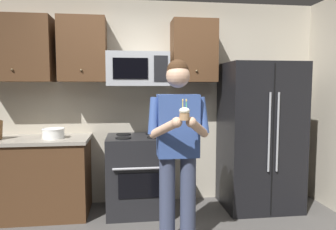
{
  "coord_description": "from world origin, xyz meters",
  "views": [
    {
      "loc": [
        -0.28,
        -2.35,
        1.51
      ],
      "look_at": [
        0.09,
        0.5,
        1.25
      ],
      "focal_mm": 33.4,
      "sensor_mm": 36.0,
      "label": 1
    }
  ],
  "objects_px": {
    "microwave": "(138,69)",
    "bowl_large_white": "(53,133)",
    "oven_range": "(139,174)",
    "cupcake": "(184,113)",
    "person": "(178,142)",
    "refrigerator": "(259,136)"
  },
  "relations": [
    {
      "from": "microwave",
      "to": "bowl_large_white",
      "type": "relative_size",
      "value": 2.95
    },
    {
      "from": "refrigerator",
      "to": "oven_range",
      "type": "bearing_deg",
      "value": 178.5
    },
    {
      "from": "refrigerator",
      "to": "bowl_large_white",
      "type": "xyz_separation_m",
      "value": [
        -2.48,
        0.02,
        0.08
      ]
    },
    {
      "from": "bowl_large_white",
      "to": "cupcake",
      "type": "height_order",
      "value": "cupcake"
    },
    {
      "from": "bowl_large_white",
      "to": "person",
      "type": "distance_m",
      "value": 1.56
    },
    {
      "from": "person",
      "to": "oven_range",
      "type": "bearing_deg",
      "value": 110.89
    },
    {
      "from": "oven_range",
      "to": "microwave",
      "type": "distance_m",
      "value": 1.26
    },
    {
      "from": "refrigerator",
      "to": "person",
      "type": "distance_m",
      "value": 1.44
    },
    {
      "from": "refrigerator",
      "to": "bowl_large_white",
      "type": "distance_m",
      "value": 2.48
    },
    {
      "from": "cupcake",
      "to": "person",
      "type": "bearing_deg",
      "value": 90.0
    },
    {
      "from": "cupcake",
      "to": "refrigerator",
      "type": "bearing_deg",
      "value": 44.96
    },
    {
      "from": "person",
      "to": "cupcake",
      "type": "bearing_deg",
      "value": -90.0
    },
    {
      "from": "microwave",
      "to": "person",
      "type": "relative_size",
      "value": 0.42
    },
    {
      "from": "refrigerator",
      "to": "person",
      "type": "bearing_deg",
      "value": -144.37
    },
    {
      "from": "oven_range",
      "to": "cupcake",
      "type": "height_order",
      "value": "cupcake"
    },
    {
      "from": "bowl_large_white",
      "to": "cupcake",
      "type": "relative_size",
      "value": 1.44
    },
    {
      "from": "bowl_large_white",
      "to": "oven_range",
      "type": "bearing_deg",
      "value": 1.3
    },
    {
      "from": "oven_range",
      "to": "person",
      "type": "relative_size",
      "value": 0.53
    },
    {
      "from": "person",
      "to": "cupcake",
      "type": "height_order",
      "value": "person"
    },
    {
      "from": "oven_range",
      "to": "refrigerator",
      "type": "bearing_deg",
      "value": -1.5
    },
    {
      "from": "oven_range",
      "to": "cupcake",
      "type": "bearing_deg",
      "value": -74.49
    },
    {
      "from": "microwave",
      "to": "oven_range",
      "type": "bearing_deg",
      "value": -90.02
    }
  ]
}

